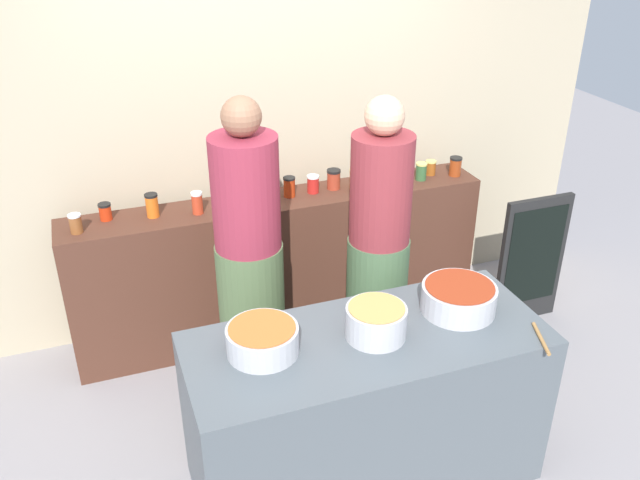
{
  "coord_description": "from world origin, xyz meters",
  "views": [
    {
      "loc": [
        -1.07,
        -2.6,
        2.71
      ],
      "look_at": [
        0.0,
        0.35,
        1.05
      ],
      "focal_mm": 37.64,
      "sensor_mm": 36.0,
      "label": 1
    }
  ],
  "objects_px": {
    "preserve_jar_0": "(76,224)",
    "wooden_spoon": "(541,338)",
    "cook_in_cap": "(378,265)",
    "preserve_jar_3": "(197,203)",
    "preserve_jar_1": "(105,212)",
    "cooking_pot_left": "(263,340)",
    "preserve_jar_6": "(313,184)",
    "preserve_jar_11": "(431,168)",
    "preserve_jar_5": "(289,187)",
    "cooking_pot_right": "(459,298)",
    "preserve_jar_8": "(355,179)",
    "chalkboard_sign": "(532,260)",
    "preserve_jar_10": "(421,171)",
    "cook_with_tongs": "(250,273)",
    "preserve_jar_9": "(392,174)",
    "preserve_jar_7": "(334,179)",
    "cooking_pot_center": "(376,322)",
    "preserve_jar_2": "(152,205)",
    "preserve_jar_4": "(254,198)",
    "preserve_jar_12": "(455,166)"
  },
  "relations": [
    {
      "from": "preserve_jar_3",
      "to": "preserve_jar_6",
      "type": "xyz_separation_m",
      "value": [
        0.75,
        0.06,
        -0.01
      ]
    },
    {
      "from": "cook_with_tongs",
      "to": "preserve_jar_5",
      "type": "bearing_deg",
      "value": 54.97
    },
    {
      "from": "preserve_jar_0",
      "to": "preserve_jar_7",
      "type": "bearing_deg",
      "value": 3.17
    },
    {
      "from": "preserve_jar_3",
      "to": "cook_in_cap",
      "type": "distance_m",
      "value": 1.14
    },
    {
      "from": "preserve_jar_8",
      "to": "cooking_pot_right",
      "type": "bearing_deg",
      "value": -90.12
    },
    {
      "from": "preserve_jar_7",
      "to": "cooking_pot_center",
      "type": "height_order",
      "value": "preserve_jar_7"
    },
    {
      "from": "preserve_jar_5",
      "to": "cooking_pot_right",
      "type": "height_order",
      "value": "preserve_jar_5"
    },
    {
      "from": "cooking_pot_left",
      "to": "cook_in_cap",
      "type": "height_order",
      "value": "cook_in_cap"
    },
    {
      "from": "preserve_jar_8",
      "to": "cook_in_cap",
      "type": "xyz_separation_m",
      "value": [
        -0.16,
        -0.72,
        -0.22
      ]
    },
    {
      "from": "chalkboard_sign",
      "to": "preserve_jar_10",
      "type": "bearing_deg",
      "value": 144.66
    },
    {
      "from": "preserve_jar_6",
      "to": "preserve_jar_11",
      "type": "bearing_deg",
      "value": 0.82
    },
    {
      "from": "preserve_jar_7",
      "to": "preserve_jar_8",
      "type": "xyz_separation_m",
      "value": [
        0.13,
        -0.06,
        0.01
      ]
    },
    {
      "from": "preserve_jar_7",
      "to": "preserve_jar_10",
      "type": "height_order",
      "value": "preserve_jar_7"
    },
    {
      "from": "preserve_jar_4",
      "to": "cooking_pot_left",
      "type": "height_order",
      "value": "preserve_jar_4"
    },
    {
      "from": "preserve_jar_0",
      "to": "wooden_spoon",
      "type": "xyz_separation_m",
      "value": [
        1.95,
        -1.64,
        -0.16
      ]
    },
    {
      "from": "preserve_jar_2",
      "to": "preserve_jar_12",
      "type": "height_order",
      "value": "preserve_jar_2"
    },
    {
      "from": "cooking_pot_left",
      "to": "preserve_jar_3",
      "type": "bearing_deg",
      "value": 91.46
    },
    {
      "from": "wooden_spoon",
      "to": "cook_in_cap",
      "type": "relative_size",
      "value": 0.13
    },
    {
      "from": "preserve_jar_3",
      "to": "chalkboard_sign",
      "type": "relative_size",
      "value": 0.15
    },
    {
      "from": "preserve_jar_7",
      "to": "preserve_jar_8",
      "type": "bearing_deg",
      "value": -25.01
    },
    {
      "from": "preserve_jar_1",
      "to": "cooking_pot_center",
      "type": "relative_size",
      "value": 0.36
    },
    {
      "from": "preserve_jar_11",
      "to": "cook_with_tongs",
      "type": "bearing_deg",
      "value": -156.52
    },
    {
      "from": "preserve_jar_7",
      "to": "cook_in_cap",
      "type": "distance_m",
      "value": 0.8
    },
    {
      "from": "preserve_jar_8",
      "to": "preserve_jar_11",
      "type": "height_order",
      "value": "preserve_jar_8"
    },
    {
      "from": "preserve_jar_7",
      "to": "preserve_jar_11",
      "type": "distance_m",
      "value": 0.7
    },
    {
      "from": "cooking_pot_right",
      "to": "wooden_spoon",
      "type": "height_order",
      "value": "cooking_pot_right"
    },
    {
      "from": "preserve_jar_1",
      "to": "preserve_jar_6",
      "type": "height_order",
      "value": "preserve_jar_6"
    },
    {
      "from": "preserve_jar_3",
      "to": "preserve_jar_9",
      "type": "distance_m",
      "value": 1.3
    },
    {
      "from": "preserve_jar_3",
      "to": "preserve_jar_2",
      "type": "bearing_deg",
      "value": 169.5
    },
    {
      "from": "cook_with_tongs",
      "to": "preserve_jar_10",
      "type": "bearing_deg",
      "value": 22.94
    },
    {
      "from": "wooden_spoon",
      "to": "chalkboard_sign",
      "type": "relative_size",
      "value": 0.26
    },
    {
      "from": "preserve_jar_1",
      "to": "cook_with_tongs",
      "type": "height_order",
      "value": "cook_with_tongs"
    },
    {
      "from": "preserve_jar_12",
      "to": "cook_with_tongs",
      "type": "bearing_deg",
      "value": -160.77
    },
    {
      "from": "preserve_jar_7",
      "to": "cooking_pot_right",
      "type": "height_order",
      "value": "preserve_jar_7"
    },
    {
      "from": "preserve_jar_1",
      "to": "preserve_jar_5",
      "type": "distance_m",
      "value": 1.12
    },
    {
      "from": "preserve_jar_8",
      "to": "preserve_jar_2",
      "type": "bearing_deg",
      "value": 178.39
    },
    {
      "from": "preserve_jar_5",
      "to": "preserve_jar_7",
      "type": "height_order",
      "value": "same"
    },
    {
      "from": "preserve_jar_5",
      "to": "cooking_pot_left",
      "type": "bearing_deg",
      "value": -112.41
    },
    {
      "from": "cook_in_cap",
      "to": "cooking_pot_center",
      "type": "bearing_deg",
      "value": -115.34
    },
    {
      "from": "preserve_jar_1",
      "to": "cooking_pot_left",
      "type": "bearing_deg",
      "value": -68.33
    },
    {
      "from": "cooking_pot_left",
      "to": "wooden_spoon",
      "type": "relative_size",
      "value": 1.36
    },
    {
      "from": "preserve_jar_6",
      "to": "preserve_jar_12",
      "type": "distance_m",
      "value": 1.0
    },
    {
      "from": "preserve_jar_9",
      "to": "cook_in_cap",
      "type": "height_order",
      "value": "cook_in_cap"
    },
    {
      "from": "cook_with_tongs",
      "to": "preserve_jar_12",
      "type": "bearing_deg",
      "value": 19.23
    },
    {
      "from": "preserve_jar_8",
      "to": "preserve_jar_10",
      "type": "distance_m",
      "value": 0.47
    },
    {
      "from": "preserve_jar_8",
      "to": "preserve_jar_3",
      "type": "bearing_deg",
      "value": -179.34
    },
    {
      "from": "preserve_jar_6",
      "to": "preserve_jar_11",
      "type": "relative_size",
      "value": 1.17
    },
    {
      "from": "preserve_jar_9",
      "to": "preserve_jar_10",
      "type": "height_order",
      "value": "preserve_jar_10"
    },
    {
      "from": "preserve_jar_5",
      "to": "wooden_spoon",
      "type": "height_order",
      "value": "preserve_jar_5"
    },
    {
      "from": "preserve_jar_2",
      "to": "cook_with_tongs",
      "type": "xyz_separation_m",
      "value": [
        0.43,
        -0.6,
        -0.22
      ]
    }
  ]
}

